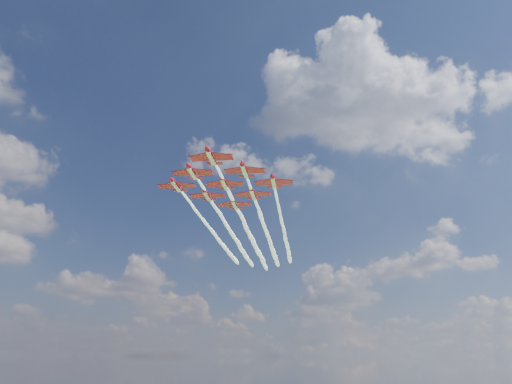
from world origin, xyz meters
TOP-DOWN VIEW (x-y plane):
  - jet_lead at (23.60, 26.38)m, footprint 81.11×84.32m
  - jet_row2_port at (34.61, 28.60)m, footprint 81.11×84.32m
  - jet_row2_starb at (25.37, 37.47)m, footprint 81.11×84.32m
  - jet_row3_port at (45.62, 30.82)m, footprint 81.11×84.32m
  - jet_row3_centre at (36.38, 39.69)m, footprint 81.11×84.32m
  - jet_row3_starb at (27.15, 48.56)m, footprint 81.11×84.32m
  - jet_row4_port at (47.39, 41.91)m, footprint 81.11×84.32m
  - jet_row4_starb at (38.16, 50.78)m, footprint 81.11×84.32m
  - jet_tail at (49.17, 53.00)m, footprint 81.11×84.32m

SIDE VIEW (x-z plane):
  - jet_lead at x=23.60m, z-range 84.81..87.64m
  - jet_row2_port at x=34.61m, z-range 84.81..87.64m
  - jet_row2_starb at x=25.37m, z-range 84.81..87.64m
  - jet_row3_port at x=45.62m, z-range 84.81..87.64m
  - jet_row3_centre at x=36.38m, z-range 84.81..87.64m
  - jet_row3_starb at x=27.15m, z-range 84.81..87.64m
  - jet_row4_port at x=47.39m, z-range 84.81..87.64m
  - jet_row4_starb at x=38.16m, z-range 84.81..87.64m
  - jet_tail at x=49.17m, z-range 84.81..87.64m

